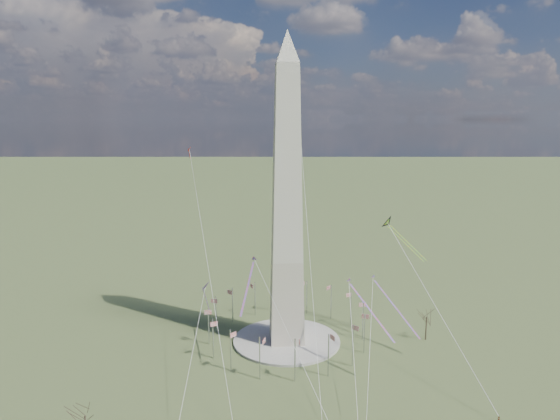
{
  "coord_description": "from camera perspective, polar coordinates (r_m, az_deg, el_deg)",
  "views": [
    {
      "loc": [
        -14.43,
        -157.0,
        73.84
      ],
      "look_at": [
        -2.24,
        0.0,
        45.22
      ],
      "focal_mm": 32.0,
      "sensor_mm": 36.0,
      "label": 1
    }
  ],
  "objects": [
    {
      "name": "tree_near",
      "position": [
        178.94,
        16.44,
        -11.45
      ],
      "size": [
        7.06,
        7.06,
        12.35
      ],
      "color": "#4D3B2E",
      "rests_on": "ground"
    },
    {
      "name": "tree_far",
      "position": [
        130.4,
        -21.43,
        -20.84
      ],
      "size": [
        6.35,
        6.35,
        11.11
      ],
      "color": "#4D3B2E",
      "rests_on": "ground"
    },
    {
      "name": "kite_streamer_left",
      "position": [
        151.74,
        9.62,
        -10.33
      ],
      "size": [
        10.9,
        18.04,
        13.76
      ],
      "rotation": [
        0.0,
        0.0,
        3.65
      ],
      "color": "red",
      "rests_on": "ground"
    },
    {
      "name": "ground",
      "position": [
        174.1,
        0.76,
        -14.8
      ],
      "size": [
        2000.0,
        2000.0,
        0.0
      ],
      "primitive_type": "plane",
      "color": "#3D5329",
      "rests_on": "ground"
    },
    {
      "name": "plaza",
      "position": [
        173.93,
        0.76,
        -14.68
      ],
      "size": [
        36.0,
        36.0,
        0.8
      ],
      "primitive_type": "cylinder",
      "color": "#ABAA9C",
      "rests_on": "ground"
    },
    {
      "name": "washington_monument",
      "position": [
        159.77,
        0.8,
        0.97
      ],
      "size": [
        15.56,
        15.56,
        100.0
      ],
      "color": "beige",
      "rests_on": "plaza"
    },
    {
      "name": "person_east",
      "position": [
        144.45,
        23.71,
        -21.03
      ],
      "size": [
        0.57,
        0.38,
        1.54
      ],
      "primitive_type": "imported",
      "rotation": [
        0.0,
        0.0,
        3.12
      ],
      "color": "gray",
      "rests_on": "ground"
    },
    {
      "name": "kite_small_red",
      "position": [
        190.19,
        -10.33,
        6.76
      ],
      "size": [
        1.18,
        1.93,
        4.45
      ],
      "rotation": [
        0.0,
        0.0,
        2.75
      ],
      "color": "red",
      "rests_on": "ground"
    },
    {
      "name": "kite_diamond_purple",
      "position": [
        165.68,
        -8.5,
        -8.92
      ],
      "size": [
        2.17,
        3.3,
        9.97
      ],
      "rotation": [
        0.0,
        0.0,
        2.55
      ],
      "color": "#3D1663",
      "rests_on": "ground"
    },
    {
      "name": "flagpole_ring",
      "position": [
        171.14,
        0.77,
        -12.59
      ],
      "size": [
        54.4,
        54.4,
        13.0
      ],
      "color": "silver",
      "rests_on": "ground"
    },
    {
      "name": "kite_small_white",
      "position": [
        203.3,
        2.04,
        12.43
      ],
      "size": [
        1.03,
        1.66,
        3.99
      ],
      "rotation": [
        0.0,
        0.0,
        2.84
      ],
      "color": "white",
      "rests_on": "ground"
    },
    {
      "name": "kite_streamer_right",
      "position": [
        173.07,
        12.28,
        -9.75
      ],
      "size": [
        11.77,
        20.49,
        15.47
      ],
      "rotation": [
        0.0,
        0.0,
        3.63
      ],
      "color": "red",
      "rests_on": "ground"
    },
    {
      "name": "kite_streamer_mid",
      "position": [
        157.51,
        -3.52,
        -7.87
      ],
      "size": [
        5.79,
        18.91,
        13.19
      ],
      "rotation": [
        0.0,
        0.0,
        2.9
      ],
      "color": "red",
      "rests_on": "ground"
    },
    {
      "name": "kite_delta_black",
      "position": [
        176.21,
        12.45,
        -1.7
      ],
      "size": [
        14.09,
        14.84,
        13.71
      ],
      "rotation": [
        0.0,
        0.0,
        3.88
      ],
      "color": "black",
      "rests_on": "ground"
    }
  ]
}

